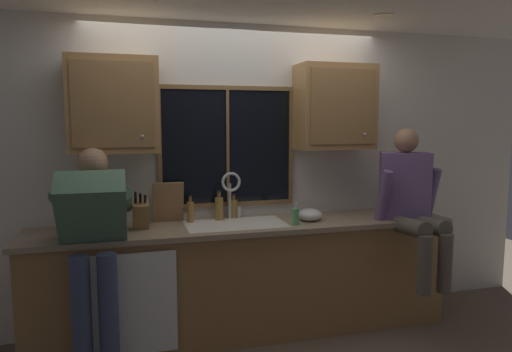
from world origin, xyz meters
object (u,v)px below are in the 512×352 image
at_px(person_sitting_on_counter, 411,199).
at_px(bottle_amber_small, 219,208).
at_px(knife_block, 141,215).
at_px(bottle_green_glass, 234,208).
at_px(soap_dispenser, 295,216).
at_px(person_standing, 94,237).
at_px(bottle_tall_clear, 190,211).
at_px(cutting_board, 168,202).
at_px(mixing_bowl, 310,215).

distance_m(person_sitting_on_counter, bottle_amber_small, 1.59).
height_order(knife_block, bottle_green_glass, knife_block).
bearing_deg(bottle_green_glass, soap_dispenser, -42.57).
bearing_deg(bottle_green_glass, bottle_amber_small, -158.91).
xyz_separation_m(person_standing, person_sitting_on_counter, (2.49, 0.04, 0.15)).
bearing_deg(bottle_tall_clear, person_sitting_on_counter, -13.69).
xyz_separation_m(cutting_board, mixing_bowl, (1.14, -0.25, -0.12)).
relative_size(cutting_board, mixing_bowl, 1.63).
height_order(bottle_green_glass, bottle_amber_small, bottle_amber_small).
bearing_deg(mixing_bowl, knife_block, 177.89).
bearing_deg(knife_block, bottle_tall_clear, 19.73).
xyz_separation_m(cutting_board, soap_dispenser, (0.97, -0.36, -0.10)).
bearing_deg(soap_dispenser, knife_block, 172.20).
xyz_separation_m(mixing_bowl, bottle_amber_small, (-0.73, 0.22, 0.06)).
distance_m(mixing_bowl, bottle_tall_clear, 0.99).
bearing_deg(person_sitting_on_counter, cutting_board, 165.95).
xyz_separation_m(mixing_bowl, bottle_tall_clear, (-0.97, 0.19, 0.04)).
height_order(person_standing, mixing_bowl, person_standing).
bearing_deg(bottle_amber_small, soap_dispenser, -30.87).
height_order(person_standing, bottle_amber_small, person_standing).
distance_m(cutting_board, bottle_green_glass, 0.56).
distance_m(person_standing, bottle_green_glass, 1.23).
relative_size(person_standing, bottle_amber_small, 6.27).
distance_m(person_standing, mixing_bowl, 1.71).
xyz_separation_m(cutting_board, bottle_amber_small, (0.42, -0.03, -0.06)).
bearing_deg(cutting_board, knife_block, -138.69).
height_order(cutting_board, bottle_amber_small, cutting_board).
bearing_deg(person_sitting_on_counter, bottle_tall_clear, 166.31).
distance_m(soap_dispenser, bottle_green_glass, 0.57).
distance_m(knife_block, soap_dispenser, 1.21).
distance_m(person_sitting_on_counter, bottle_tall_clear, 1.82).
bearing_deg(bottle_green_glass, bottle_tall_clear, -168.48).
xyz_separation_m(person_standing, cutting_board, (0.55, 0.53, 0.13)).
bearing_deg(knife_block, bottle_amber_small, 14.65).
bearing_deg(person_standing, bottle_tall_clear, 33.13).
height_order(bottle_tall_clear, bottle_amber_small, bottle_amber_small).
bearing_deg(soap_dispenser, bottle_green_glass, 137.43).
bearing_deg(bottle_amber_small, knife_block, -165.35).
xyz_separation_m(person_standing, soap_dispenser, (1.52, 0.16, 0.03)).
bearing_deg(mixing_bowl, person_standing, -170.68).
distance_m(cutting_board, bottle_amber_small, 0.42).
bearing_deg(bottle_tall_clear, person_standing, -146.87).
bearing_deg(soap_dispenser, bottle_tall_clear, 158.95).
distance_m(cutting_board, soap_dispenser, 1.04).
bearing_deg(person_sitting_on_counter, mixing_bowl, 163.46).
relative_size(soap_dispenser, bottle_tall_clear, 0.82).
distance_m(person_standing, bottle_amber_small, 1.08).
bearing_deg(bottle_tall_clear, soap_dispenser, -21.05).
height_order(mixing_bowl, soap_dispenser, soap_dispenser).
distance_m(knife_block, bottle_amber_small, 0.66).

